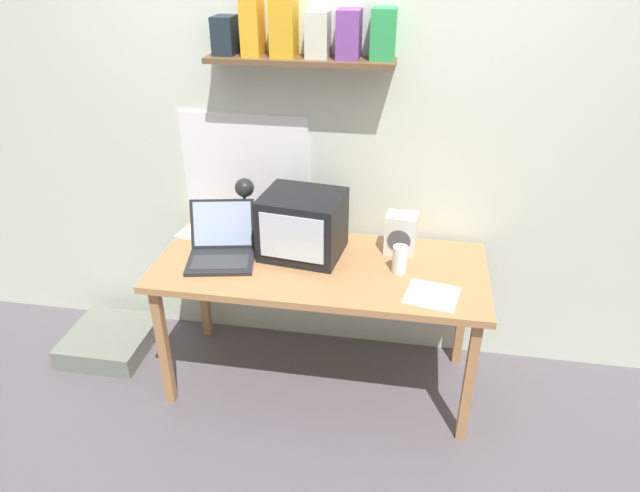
# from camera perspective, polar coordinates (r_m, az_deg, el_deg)

# --- Properties ---
(ground_plane) EXTENTS (12.00, 12.00, 0.00)m
(ground_plane) POSITION_cam_1_polar(r_m,az_deg,el_deg) (3.18, 0.00, -13.15)
(ground_plane) COLOR #5D565D
(back_wall) EXTENTS (5.60, 0.24, 2.60)m
(back_wall) POSITION_cam_1_polar(r_m,az_deg,el_deg) (2.89, 1.30, 12.41)
(back_wall) COLOR silver
(back_wall) RESTS_ON ground_plane
(corner_desk) EXTENTS (1.59, 0.69, 0.72)m
(corner_desk) POSITION_cam_1_polar(r_m,az_deg,el_deg) (2.78, 0.00, -2.96)
(corner_desk) COLOR #B47C4C
(corner_desk) RESTS_ON ground_plane
(crt_monitor) EXTENTS (0.42, 0.37, 0.31)m
(crt_monitor) POSITION_cam_1_polar(r_m,az_deg,el_deg) (2.77, -1.75, 2.13)
(crt_monitor) COLOR black
(crt_monitor) RESTS_ON corner_desk
(laptop) EXTENTS (0.37, 0.38, 0.25)m
(laptop) POSITION_cam_1_polar(r_m,az_deg,el_deg) (2.82, -9.82, 0.12)
(laptop) COLOR #232326
(laptop) RESTS_ON corner_desk
(desk_lamp) EXTENTS (0.13, 0.16, 0.34)m
(desk_lamp) POSITION_cam_1_polar(r_m,az_deg,el_deg) (2.89, -7.51, 4.78)
(desk_lamp) COLOR #232326
(desk_lamp) RESTS_ON corner_desk
(juice_glass) EXTENTS (0.07, 0.07, 0.13)m
(juice_glass) POSITION_cam_1_polar(r_m,az_deg,el_deg) (2.68, 7.98, -1.46)
(juice_glass) COLOR white
(juice_glass) RESTS_ON corner_desk
(space_heater) EXTENTS (0.16, 0.13, 0.20)m
(space_heater) POSITION_cam_1_polar(r_m,az_deg,el_deg) (2.83, 8.10, 1.23)
(space_heater) COLOR silver
(space_heater) RESTS_ON corner_desk
(open_notebook) EXTENTS (0.26, 0.25, 0.00)m
(open_notebook) POSITION_cam_1_polar(r_m,az_deg,el_deg) (2.56, 11.13, -4.84)
(open_notebook) COLOR white
(open_notebook) RESTS_ON corner_desk
(loose_paper_near_laptop) EXTENTS (0.25, 0.20, 0.00)m
(loose_paper_near_laptop) POSITION_cam_1_polar(r_m,az_deg,el_deg) (3.09, -11.90, 1.24)
(loose_paper_near_laptop) COLOR white
(loose_paper_near_laptop) RESTS_ON corner_desk
(floor_cushion) EXTENTS (0.46, 0.46, 0.12)m
(floor_cushion) POSITION_cam_1_polar(r_m,az_deg,el_deg) (3.55, -20.28, -8.85)
(floor_cushion) COLOR slate
(floor_cushion) RESTS_ON ground_plane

